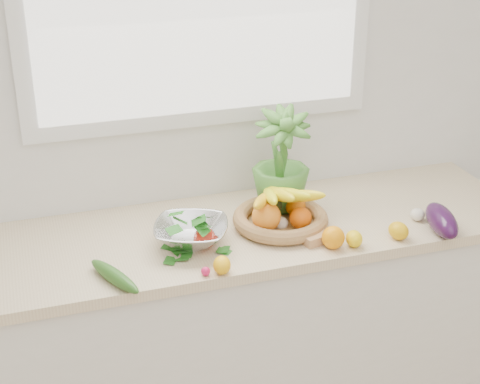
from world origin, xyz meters
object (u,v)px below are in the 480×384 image
object	(u,v)px
potted_herb	(281,159)
colander_with_spinach	(191,229)
apple	(205,238)
fruit_basket	(280,214)
eggplant	(442,220)
cucumber	(114,276)

from	to	relation	value
potted_herb	colander_with_spinach	bearing A→B (deg)	-156.91
apple	potted_herb	xyz separation A→B (m)	(0.35, 0.19, 0.17)
fruit_basket	apple	bearing A→B (deg)	-167.00
apple	fruit_basket	distance (m)	0.31
apple	fruit_basket	world-z (taller)	fruit_basket
eggplant	colander_with_spinach	bearing A→B (deg)	168.59
potted_herb	colander_with_spinach	size ratio (longest dim) A/B	1.17
cucumber	fruit_basket	size ratio (longest dim) A/B	0.67
potted_herb	fruit_basket	bearing A→B (deg)	-111.25
eggplant	potted_herb	distance (m)	0.61
apple	potted_herb	bearing A→B (deg)	29.15
fruit_basket	eggplant	bearing A→B (deg)	-22.08
cucumber	colander_with_spinach	xyz separation A→B (m)	(0.29, 0.16, 0.04)
cucumber	colander_with_spinach	bearing A→B (deg)	28.79
colander_with_spinach	eggplant	bearing A→B (deg)	-11.41
cucumber	colander_with_spinach	distance (m)	0.33
eggplant	cucumber	distance (m)	1.15
potted_herb	colander_with_spinach	xyz separation A→B (m)	(-0.38, -0.16, -0.14)
apple	colander_with_spinach	xyz separation A→B (m)	(-0.04, 0.03, 0.03)
apple	cucumber	size ratio (longest dim) A/B	0.29
colander_with_spinach	apple	bearing A→B (deg)	-36.66
eggplant	colander_with_spinach	xyz separation A→B (m)	(-0.87, 0.17, 0.02)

